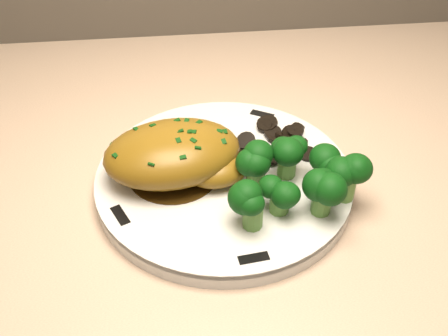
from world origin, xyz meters
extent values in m
cube|color=beige|center=(0.08, 1.67, 0.83)|extent=(1.95, 0.64, 0.03)
cube|color=#4C443A|center=(0.08, 1.99, 0.90)|extent=(1.95, 0.02, 0.12)
cylinder|color=silver|center=(0.18, 1.60, 0.85)|extent=(0.31, 0.31, 0.02)
cube|color=black|center=(0.25, 1.71, 0.86)|extent=(0.03, 0.02, 0.00)
cube|color=black|center=(0.10, 1.69, 0.86)|extent=(0.03, 0.03, 0.00)
cube|color=black|center=(0.07, 1.55, 0.86)|extent=(0.02, 0.03, 0.00)
cube|color=black|center=(0.20, 1.48, 0.86)|extent=(0.03, 0.01, 0.00)
cube|color=black|center=(0.31, 1.58, 0.86)|extent=(0.02, 0.03, 0.00)
cylinder|color=#301E08|center=(0.13, 1.61, 0.86)|extent=(0.10, 0.10, 0.00)
ellipsoid|color=#8A6117|center=(0.13, 1.61, 0.89)|extent=(0.16, 0.12, 0.06)
ellipsoid|color=#8A6117|center=(0.18, 1.59, 0.88)|extent=(0.08, 0.06, 0.03)
cube|color=#0C370B|center=(0.08, 1.61, 0.91)|extent=(0.01, 0.00, 0.00)
cube|color=#0C370B|center=(0.10, 1.61, 0.92)|extent=(0.01, 0.00, 0.00)
cube|color=#0C370B|center=(0.12, 1.61, 0.92)|extent=(0.01, 0.00, 0.00)
cube|color=#0C370B|center=(0.14, 1.62, 0.92)|extent=(0.01, 0.00, 0.00)
cube|color=#0C370B|center=(0.16, 1.62, 0.92)|extent=(0.01, 0.00, 0.00)
cube|color=#0C370B|center=(0.17, 1.62, 0.91)|extent=(0.01, 0.00, 0.00)
cylinder|color=black|center=(0.28, 1.65, 0.86)|extent=(0.02, 0.02, 0.01)
cylinder|color=black|center=(0.28, 1.66, 0.87)|extent=(0.02, 0.02, 0.01)
cylinder|color=black|center=(0.27, 1.66, 0.87)|extent=(0.02, 0.02, 0.01)
cylinder|color=black|center=(0.26, 1.67, 0.86)|extent=(0.02, 0.02, 0.01)
cylinder|color=black|center=(0.25, 1.67, 0.87)|extent=(0.02, 0.02, 0.01)
cylinder|color=black|center=(0.24, 1.67, 0.87)|extent=(0.02, 0.02, 0.02)
cylinder|color=black|center=(0.23, 1.67, 0.86)|extent=(0.02, 0.02, 0.01)
cylinder|color=black|center=(0.22, 1.67, 0.87)|extent=(0.03, 0.03, 0.00)
cylinder|color=black|center=(0.21, 1.66, 0.87)|extent=(0.03, 0.03, 0.01)
cylinder|color=black|center=(0.21, 1.66, 0.86)|extent=(0.02, 0.03, 0.02)
cylinder|color=black|center=(0.21, 1.65, 0.87)|extent=(0.02, 0.02, 0.01)
cylinder|color=black|center=(0.21, 1.64, 0.87)|extent=(0.03, 0.03, 0.01)
cylinder|color=black|center=(0.21, 1.64, 0.86)|extent=(0.03, 0.03, 0.01)
cylinder|color=black|center=(0.22, 1.63, 0.87)|extent=(0.03, 0.03, 0.01)
cylinder|color=black|center=(0.23, 1.63, 0.87)|extent=(0.03, 0.03, 0.02)
cylinder|color=black|center=(0.24, 1.63, 0.86)|extent=(0.02, 0.03, 0.02)
cylinder|color=black|center=(0.25, 1.63, 0.87)|extent=(0.03, 0.03, 0.01)
cylinder|color=black|center=(0.26, 1.63, 0.87)|extent=(0.04, 0.04, 0.01)
cylinder|color=black|center=(0.27, 1.64, 0.86)|extent=(0.04, 0.04, 0.02)
cylinder|color=black|center=(0.28, 1.64, 0.87)|extent=(0.03, 0.03, 0.01)
cylinder|color=#5A8E3C|center=(0.22, 1.58, 0.88)|extent=(0.02, 0.02, 0.03)
sphere|color=black|center=(0.22, 1.58, 0.89)|extent=(0.03, 0.03, 0.03)
cylinder|color=#5A8E3C|center=(0.25, 1.60, 0.88)|extent=(0.02, 0.02, 0.03)
sphere|color=black|center=(0.25, 1.60, 0.89)|extent=(0.03, 0.03, 0.03)
cylinder|color=#5A8E3C|center=(0.29, 1.58, 0.88)|extent=(0.02, 0.02, 0.03)
sphere|color=black|center=(0.29, 1.58, 0.89)|extent=(0.03, 0.03, 0.03)
cylinder|color=#5A8E3C|center=(0.24, 1.54, 0.88)|extent=(0.02, 0.02, 0.03)
sphere|color=black|center=(0.24, 1.54, 0.89)|extent=(0.03, 0.03, 0.03)
cylinder|color=#5A8E3C|center=(0.28, 1.53, 0.88)|extent=(0.02, 0.02, 0.03)
sphere|color=black|center=(0.28, 1.53, 0.89)|extent=(0.03, 0.03, 0.03)
cylinder|color=#5A8E3C|center=(0.31, 1.55, 0.88)|extent=(0.02, 0.02, 0.03)
sphere|color=black|center=(0.31, 1.55, 0.89)|extent=(0.03, 0.03, 0.03)
cylinder|color=#5A8E3C|center=(0.21, 1.52, 0.88)|extent=(0.02, 0.02, 0.03)
sphere|color=black|center=(0.21, 1.52, 0.89)|extent=(0.03, 0.03, 0.03)
camera|label=1|loc=(0.13, 1.14, 1.28)|focal=45.00mm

